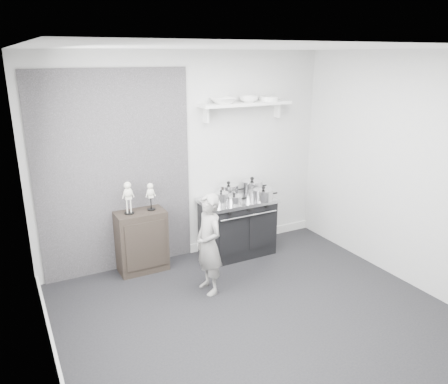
% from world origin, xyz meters
% --- Properties ---
extents(ground, '(4.00, 4.00, 0.00)m').
position_xyz_m(ground, '(0.00, 0.00, 0.00)').
color(ground, black).
rests_on(ground, ground).
extents(room_shell, '(4.02, 3.62, 2.71)m').
position_xyz_m(room_shell, '(-0.09, 0.15, 1.64)').
color(room_shell, '#B2B2B0').
rests_on(room_shell, ground).
extents(wall_shelf, '(1.30, 0.26, 0.24)m').
position_xyz_m(wall_shelf, '(0.80, 1.68, 2.01)').
color(wall_shelf, silver).
rests_on(wall_shelf, room_shell).
extents(stove, '(0.99, 0.62, 0.79)m').
position_xyz_m(stove, '(0.58, 1.48, 0.40)').
color(stove, black).
rests_on(stove, ground).
extents(side_cabinet, '(0.61, 0.35, 0.79)m').
position_xyz_m(side_cabinet, '(-0.74, 1.61, 0.39)').
color(side_cabinet, black).
rests_on(side_cabinet, ground).
extents(child, '(0.31, 0.45, 1.18)m').
position_xyz_m(child, '(-0.21, 0.74, 0.59)').
color(child, gray).
rests_on(child, ground).
extents(pot_front_left, '(0.28, 0.19, 0.19)m').
position_xyz_m(pot_front_left, '(0.28, 1.39, 0.87)').
color(pot_front_left, silver).
rests_on(pot_front_left, stove).
extents(pot_back_left, '(0.36, 0.27, 0.22)m').
position_xyz_m(pot_back_left, '(0.51, 1.61, 0.88)').
color(pot_back_left, silver).
rests_on(pot_back_left, stove).
extents(pot_back_right, '(0.39, 0.30, 0.24)m').
position_xyz_m(pot_back_right, '(0.87, 1.59, 0.89)').
color(pot_back_right, silver).
rests_on(pot_back_right, stove).
extents(pot_front_right, '(0.36, 0.27, 0.19)m').
position_xyz_m(pot_front_right, '(0.86, 1.28, 0.87)').
color(pot_front_right, silver).
rests_on(pot_front_right, stove).
extents(pot_front_center, '(0.29, 0.21, 0.15)m').
position_xyz_m(pot_front_center, '(0.44, 1.33, 0.85)').
color(pot_front_center, silver).
rests_on(pot_front_center, stove).
extents(skeleton_full, '(0.13, 0.08, 0.47)m').
position_xyz_m(skeleton_full, '(-0.87, 1.61, 1.02)').
color(skeleton_full, silver).
rests_on(skeleton_full, side_cabinet).
extents(skeleton_torso, '(0.11, 0.07, 0.40)m').
position_xyz_m(skeleton_torso, '(-0.59, 1.61, 0.99)').
color(skeleton_torso, silver).
rests_on(skeleton_torso, side_cabinet).
extents(bowl_large, '(0.32, 0.32, 0.08)m').
position_xyz_m(bowl_large, '(0.46, 1.67, 2.08)').
color(bowl_large, white).
rests_on(bowl_large, wall_shelf).
extents(bowl_small, '(0.25, 0.25, 0.08)m').
position_xyz_m(bowl_small, '(0.84, 1.67, 2.08)').
color(bowl_small, white).
rests_on(bowl_small, wall_shelf).
extents(plate_stack, '(0.25, 0.25, 0.06)m').
position_xyz_m(plate_stack, '(1.16, 1.67, 2.07)').
color(plate_stack, white).
rests_on(plate_stack, wall_shelf).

